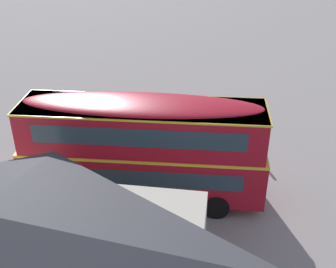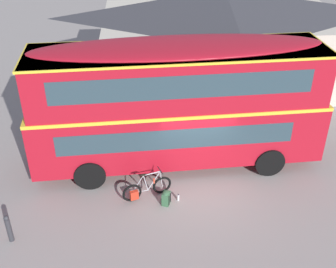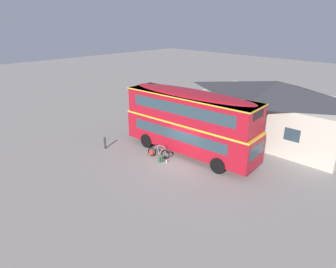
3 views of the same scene
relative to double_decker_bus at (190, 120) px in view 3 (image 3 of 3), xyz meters
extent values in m
plane|color=gray|center=(0.64, -1.45, -2.64)|extent=(120.00, 120.00, 0.00)
cylinder|color=black|center=(3.12, 1.45, -2.09)|extent=(1.12, 0.37, 1.10)
cylinder|color=black|center=(3.31, -0.92, -2.09)|extent=(1.12, 0.37, 1.10)
cylinder|color=black|center=(-3.32, 0.92, -2.09)|extent=(1.12, 0.37, 1.10)
cylinder|color=black|center=(-3.13, -1.45, -2.09)|extent=(1.12, 0.37, 1.10)
cube|color=#B21423|center=(-0.01, 0.00, -1.13)|extent=(10.59, 3.35, 2.10)
cube|color=yellow|center=(-0.01, 0.00, -0.05)|extent=(10.62, 3.37, 0.12)
cube|color=#B21423|center=(-0.01, 0.00, 0.93)|extent=(10.28, 3.27, 1.90)
ellipsoid|color=#B21423|center=(-0.01, 0.00, 1.96)|extent=(10.07, 3.21, 0.36)
cube|color=#2D424C|center=(5.17, 0.43, -0.88)|extent=(0.23, 2.05, 0.90)
cube|color=black|center=(5.03, 0.42, 1.46)|extent=(0.17, 1.38, 0.44)
cube|color=#2D424C|center=(-0.10, -1.25, -0.83)|extent=(8.11, 0.71, 0.76)
cube|color=#2D424C|center=(0.09, -1.21, 1.08)|extent=(8.52, 0.74, 0.80)
cube|color=#2D424C|center=(-0.31, 1.22, -0.83)|extent=(8.11, 0.71, 0.76)
cube|color=#2D424C|center=(-0.11, 1.21, 1.08)|extent=(8.52, 0.74, 0.80)
cube|color=yellow|center=(-0.01, 0.00, 1.84)|extent=(10.39, 3.36, 0.08)
torus|color=black|center=(-0.63, -1.86, -2.30)|extent=(0.66, 0.32, 0.68)
torus|color=black|center=(-1.65, -2.25, -2.30)|extent=(0.66, 0.32, 0.68)
cylinder|color=#B2B2B7|center=(-0.63, -1.86, -2.30)|extent=(0.08, 0.11, 0.05)
cylinder|color=#B2B2B7|center=(-1.65, -2.25, -2.30)|extent=(0.08, 0.11, 0.05)
cylinder|color=#B7B7BC|center=(-0.90, -1.96, -2.04)|extent=(0.47, 0.21, 0.68)
cylinder|color=#B7B7BC|center=(-0.97, -1.99, -1.70)|extent=(0.58, 0.25, 0.04)
cylinder|color=#B7B7BC|center=(-1.19, -2.07, -2.03)|extent=(0.18, 0.10, 0.67)
cylinder|color=#B7B7BC|center=(-1.39, -2.15, -2.33)|extent=(0.54, 0.23, 0.09)
cylinder|color=#B7B7BC|center=(-1.45, -2.17, -2.00)|extent=(0.42, 0.18, 0.62)
cylinder|color=#B7B7BC|center=(-0.66, -1.87, -2.01)|extent=(0.10, 0.06, 0.60)
cylinder|color=black|center=(-0.69, -1.88, -1.66)|extent=(0.19, 0.44, 0.03)
ellipsoid|color=black|center=(-1.27, -2.10, -1.67)|extent=(0.28, 0.19, 0.06)
cube|color=red|center=(-1.57, -2.39, -2.28)|extent=(0.31, 0.23, 0.32)
cylinder|color=#D84C33|center=(-0.90, -1.96, -2.04)|extent=(0.07, 0.07, 0.18)
cube|color=#386642|center=(-0.51, -2.45, -2.41)|extent=(0.32, 0.37, 0.46)
ellipsoid|color=#386642|center=(-0.51, -2.45, -2.19)|extent=(0.30, 0.36, 0.10)
cube|color=#27472E|center=(-0.63, -2.40, -2.48)|extent=(0.11, 0.22, 0.16)
cylinder|color=black|center=(-0.42, -2.57, -2.41)|extent=(0.05, 0.05, 0.37)
cylinder|color=black|center=(-0.36, -2.40, -2.41)|extent=(0.05, 0.05, 0.37)
cylinder|color=silver|center=(-0.09, -2.28, -2.53)|extent=(0.08, 0.08, 0.24)
cylinder|color=black|center=(-0.09, -2.28, -2.39)|extent=(0.05, 0.05, 0.03)
cube|color=beige|center=(2.69, 7.55, -0.88)|extent=(12.05, 7.25, 3.53)
pyramid|color=#38383D|center=(2.69, 7.55, 1.52)|extent=(12.47, 7.66, 1.27)
cube|color=#3D2319|center=(2.80, 4.10, -1.59)|extent=(1.10, 0.08, 2.10)
cube|color=#2D424C|center=(-0.15, 4.01, -0.70)|extent=(1.10, 0.08, 0.90)
cube|color=#2D424C|center=(5.76, 4.20, -0.70)|extent=(1.10, 0.08, 0.90)
cylinder|color=#333338|center=(-5.25, -3.93, -2.22)|extent=(0.16, 0.16, 0.85)
sphere|color=#333338|center=(-5.25, -3.93, -1.75)|extent=(0.16, 0.16, 0.16)
camera|label=1|loc=(-3.75, 15.11, 9.24)|focal=45.26mm
camera|label=2|loc=(-0.88, -13.37, 6.77)|focal=45.18mm
camera|label=3|loc=(13.04, -15.28, 6.85)|focal=31.39mm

